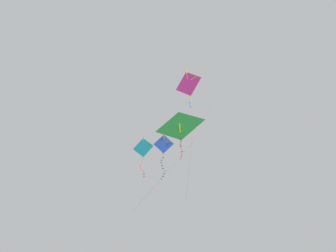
% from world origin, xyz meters
% --- Properties ---
extents(kite_diamond_near_right, '(1.65, 0.96, 3.95)m').
position_xyz_m(kite_diamond_near_right, '(3.09, -3.74, 20.54)').
color(kite_diamond_near_right, '#1EB2C6').
extents(kite_delta_highest, '(2.39, 1.77, 7.30)m').
position_xyz_m(kite_delta_highest, '(1.52, 2.36, 17.81)').
color(kite_delta_highest, green).
extents(kite_diamond_upper_right, '(3.09, 2.48, 7.57)m').
position_xyz_m(kite_diamond_upper_right, '(0.43, 1.56, 23.74)').
color(kite_diamond_upper_right, '#DB2D93').
extents(kite_diamond_near_left, '(4.79, 2.72, 9.30)m').
position_xyz_m(kite_diamond_near_left, '(1.10, -4.51, 21.93)').
color(kite_diamond_near_left, blue).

